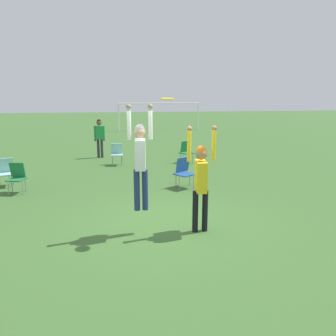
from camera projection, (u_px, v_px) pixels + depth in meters
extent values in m
plane|color=#3D662D|center=(163.00, 224.00, 7.25)|extent=(120.00, 120.00, 0.00)
cylinder|color=navy|center=(137.00, 190.00, 6.61)|extent=(0.12, 0.12, 0.85)
cylinder|color=navy|center=(145.00, 190.00, 6.64)|extent=(0.12, 0.12, 0.85)
cube|color=white|center=(140.00, 155.00, 6.48)|extent=(0.25, 0.40, 0.60)
sphere|color=tan|center=(140.00, 132.00, 6.38)|extent=(0.23, 0.23, 0.23)
sphere|color=#B7B2AD|center=(140.00, 129.00, 6.37)|extent=(0.20, 0.20, 0.20)
cylinder|color=white|center=(129.00, 123.00, 6.31)|extent=(0.08, 0.08, 0.64)
sphere|color=tan|center=(129.00, 107.00, 6.24)|extent=(0.10, 0.10, 0.10)
cylinder|color=white|center=(150.00, 123.00, 6.39)|extent=(0.08, 0.08, 0.64)
sphere|color=tan|center=(150.00, 107.00, 6.32)|extent=(0.10, 0.10, 0.10)
cylinder|color=black|center=(195.00, 212.00, 6.77)|extent=(0.12, 0.12, 0.88)
cylinder|color=black|center=(205.00, 211.00, 6.81)|extent=(0.12, 0.12, 0.88)
cube|color=yellow|center=(201.00, 176.00, 6.63)|extent=(0.27, 0.49, 0.62)
sphere|color=#9E704C|center=(201.00, 154.00, 6.54)|extent=(0.24, 0.24, 0.24)
sphere|color=orange|center=(201.00, 151.00, 6.52)|extent=(0.20, 0.20, 0.20)
cylinder|color=yellow|center=(189.00, 145.00, 6.45)|extent=(0.08, 0.08, 0.66)
sphere|color=#9E704C|center=(189.00, 129.00, 6.38)|extent=(0.10, 0.10, 0.10)
cylinder|color=yellow|center=(214.00, 145.00, 6.55)|extent=(0.08, 0.08, 0.66)
sphere|color=#9E704C|center=(214.00, 128.00, 6.48)|extent=(0.10, 0.10, 0.10)
cylinder|color=yellow|center=(167.00, 99.00, 6.12)|extent=(0.27, 0.27, 0.04)
cylinder|color=gray|center=(10.00, 182.00, 10.11)|extent=(0.02, 0.02, 0.42)
cylinder|color=gray|center=(13.00, 178.00, 10.51)|extent=(0.02, 0.02, 0.42)
cube|color=#8CC6C1|center=(4.00, 174.00, 10.23)|extent=(0.58, 0.58, 0.04)
cube|color=#8CC6C1|center=(5.00, 165.00, 10.39)|extent=(0.50, 0.22, 0.46)
cylinder|color=gray|center=(9.00, 188.00, 9.34)|extent=(0.02, 0.02, 0.44)
cylinder|color=gray|center=(23.00, 188.00, 9.41)|extent=(0.02, 0.02, 0.44)
cylinder|color=gray|center=(12.00, 185.00, 9.70)|extent=(0.02, 0.02, 0.44)
cylinder|color=gray|center=(25.00, 184.00, 9.77)|extent=(0.02, 0.02, 0.44)
cube|color=#1E753D|center=(17.00, 180.00, 9.51)|extent=(0.56, 0.56, 0.04)
cube|color=#1E753D|center=(17.00, 170.00, 9.66)|extent=(0.46, 0.24, 0.45)
cylinder|color=gray|center=(183.00, 159.00, 13.83)|extent=(0.02, 0.02, 0.45)
cylinder|color=gray|center=(193.00, 158.00, 13.91)|extent=(0.02, 0.02, 0.45)
cylinder|color=gray|center=(181.00, 157.00, 14.23)|extent=(0.02, 0.02, 0.45)
cylinder|color=gray|center=(190.00, 157.00, 14.32)|extent=(0.02, 0.02, 0.45)
cube|color=#1E753D|center=(187.00, 153.00, 14.03)|extent=(0.68, 0.68, 0.04)
cube|color=#1E753D|center=(185.00, 146.00, 14.20)|extent=(0.49, 0.36, 0.48)
cylinder|color=gray|center=(113.00, 161.00, 13.38)|extent=(0.02, 0.02, 0.45)
cylinder|color=gray|center=(122.00, 161.00, 13.45)|extent=(0.02, 0.02, 0.45)
cylinder|color=gray|center=(112.00, 159.00, 13.75)|extent=(0.02, 0.02, 0.45)
cylinder|color=gray|center=(121.00, 159.00, 13.82)|extent=(0.02, 0.02, 0.45)
cube|color=#8CC6C1|center=(117.00, 155.00, 13.56)|extent=(0.53, 0.53, 0.04)
cube|color=#8CC6C1|center=(117.00, 149.00, 13.71)|extent=(0.47, 0.19, 0.44)
cylinder|color=gray|center=(179.00, 183.00, 9.87)|extent=(0.02, 0.02, 0.46)
cylinder|color=gray|center=(194.00, 182.00, 9.96)|extent=(0.02, 0.02, 0.46)
cylinder|color=gray|center=(176.00, 179.00, 10.30)|extent=(0.02, 0.02, 0.46)
cylinder|color=gray|center=(190.00, 179.00, 10.39)|extent=(0.02, 0.02, 0.46)
cube|color=#235193|center=(185.00, 174.00, 10.09)|extent=(0.73, 0.73, 0.04)
cube|color=#235193|center=(183.00, 165.00, 10.27)|extent=(0.51, 0.38, 0.47)
cylinder|color=#2D2D38|center=(98.00, 148.00, 15.30)|extent=(0.12, 0.12, 0.87)
cylinder|color=#2D2D38|center=(102.00, 148.00, 15.33)|extent=(0.12, 0.12, 0.87)
cube|color=green|center=(99.00, 133.00, 15.16)|extent=(0.39, 0.25, 0.61)
sphere|color=brown|center=(99.00, 123.00, 15.06)|extent=(0.24, 0.24, 0.24)
sphere|color=black|center=(99.00, 121.00, 15.05)|extent=(0.20, 0.20, 0.20)
cylinder|color=green|center=(95.00, 133.00, 15.12)|extent=(0.08, 0.08, 0.65)
sphere|color=brown|center=(95.00, 140.00, 15.19)|extent=(0.10, 0.10, 0.10)
cylinder|color=green|center=(104.00, 133.00, 15.20)|extent=(0.08, 0.08, 0.65)
sphere|color=brown|center=(104.00, 140.00, 15.27)|extent=(0.10, 0.10, 0.10)
cylinder|color=white|center=(119.00, 117.00, 27.65)|extent=(0.10, 0.10, 2.30)
cylinder|color=white|center=(198.00, 116.00, 29.00)|extent=(0.10, 0.10, 2.30)
cylinder|color=white|center=(159.00, 103.00, 28.08)|extent=(7.00, 0.10, 0.10)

